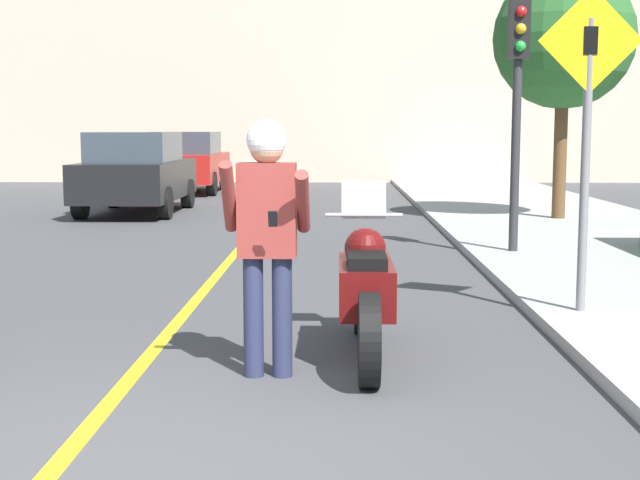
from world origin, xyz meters
TOP-DOWN VIEW (x-y plane):
  - ground_plane at (0.00, 0.00)m, footprint 80.00×80.00m
  - road_center_line at (-0.60, 6.00)m, footprint 0.12×36.00m
  - building_backdrop at (0.00, 26.00)m, footprint 28.00×1.20m
  - motorcycle at (1.05, 2.39)m, footprint 0.62×2.24m
  - person_biker at (0.35, 1.82)m, footprint 0.59×0.48m
  - crossing_sign at (3.02, 3.66)m, footprint 0.91×0.08m
  - traffic_light at (3.19, 7.66)m, footprint 0.26×0.30m
  - street_tree at (4.91, 12.25)m, footprint 2.55×2.55m
  - parked_car_black at (-3.34, 14.14)m, footprint 1.88×4.20m
  - parked_car_red at (-3.33, 20.45)m, footprint 1.88×4.20m

SIDE VIEW (x-z plane):
  - ground_plane at x=0.00m, z-range 0.00..0.00m
  - road_center_line at x=-0.60m, z-range 0.00..0.01m
  - motorcycle at x=1.05m, z-range -0.14..1.16m
  - parked_car_black at x=-3.34m, z-range 0.02..1.70m
  - parked_car_red at x=-3.33m, z-range 0.02..1.70m
  - person_biker at x=0.35m, z-range 0.21..2.00m
  - crossing_sign at x=3.02m, z-range 0.39..3.22m
  - traffic_light at x=3.19m, z-range 0.76..4.05m
  - street_tree at x=4.91m, z-range 1.08..5.63m
  - building_backdrop at x=0.00m, z-range 0.00..7.66m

